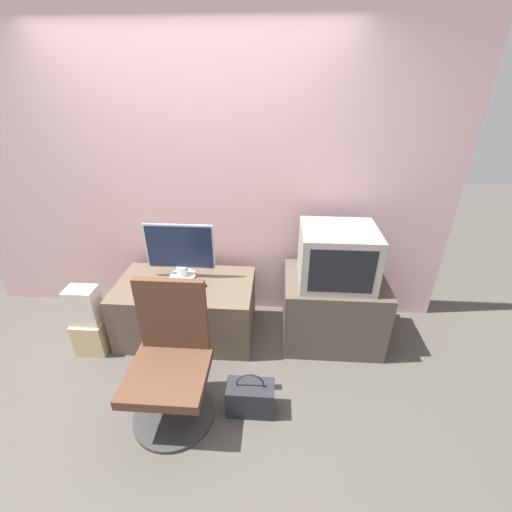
# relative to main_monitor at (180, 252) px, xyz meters

# --- Properties ---
(ground_plane) EXTENTS (12.00, 12.00, 0.00)m
(ground_plane) POSITION_rel_main_monitor_xyz_m (0.14, -0.97, -0.78)
(ground_plane) COLOR #4C4742
(wall_back) EXTENTS (4.40, 0.05, 2.60)m
(wall_back) POSITION_rel_main_monitor_xyz_m (0.14, 0.35, 0.52)
(wall_back) COLOR beige
(wall_back) RESTS_ON ground_plane
(desk) EXTENTS (1.17, 0.67, 0.53)m
(desk) POSITION_rel_main_monitor_xyz_m (0.04, -0.12, -0.51)
(desk) COLOR brown
(desk) RESTS_ON ground_plane
(side_stand) EXTENTS (0.84, 0.64, 0.61)m
(side_stand) POSITION_rel_main_monitor_xyz_m (1.32, -0.08, -0.47)
(side_stand) COLOR #4C4238
(side_stand) RESTS_ON ground_plane
(main_monitor) EXTENTS (0.59, 0.23, 0.50)m
(main_monitor) POSITION_rel_main_monitor_xyz_m (0.00, 0.00, 0.00)
(main_monitor) COLOR silver
(main_monitor) RESTS_ON desk
(keyboard) EXTENTS (0.28, 0.10, 0.01)m
(keyboard) POSITION_rel_main_monitor_xyz_m (0.03, -0.16, -0.24)
(keyboard) COLOR white
(keyboard) RESTS_ON desk
(mouse) EXTENTS (0.05, 0.04, 0.03)m
(mouse) POSITION_rel_main_monitor_xyz_m (0.22, -0.15, -0.23)
(mouse) COLOR black
(mouse) RESTS_ON desk
(crt_tv) EXTENTS (0.59, 0.52, 0.46)m
(crt_tv) POSITION_rel_main_monitor_xyz_m (1.30, -0.10, 0.06)
(crt_tv) COLOR gray
(crt_tv) RESTS_ON side_stand
(office_chair) EXTENTS (0.56, 0.56, 0.98)m
(office_chair) POSITION_rel_main_monitor_xyz_m (0.14, -0.92, -0.38)
(office_chair) COLOR #333333
(office_chair) RESTS_ON ground_plane
(cardboard_box_lower) EXTENTS (0.26, 0.21, 0.30)m
(cardboard_box_lower) POSITION_rel_main_monitor_xyz_m (-0.72, -0.38, -0.63)
(cardboard_box_lower) COLOR #D1B27F
(cardboard_box_lower) RESTS_ON ground_plane
(cardboard_box_upper) EXTENTS (0.24, 0.16, 0.33)m
(cardboard_box_upper) POSITION_rel_main_monitor_xyz_m (-0.72, -0.38, -0.32)
(cardboard_box_upper) COLOR beige
(cardboard_box_upper) RESTS_ON cardboard_box_lower
(handbag) EXTENTS (0.33, 0.17, 0.35)m
(handbag) POSITION_rel_main_monitor_xyz_m (0.67, -0.90, -0.66)
(handbag) COLOR #232328
(handbag) RESTS_ON ground_plane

